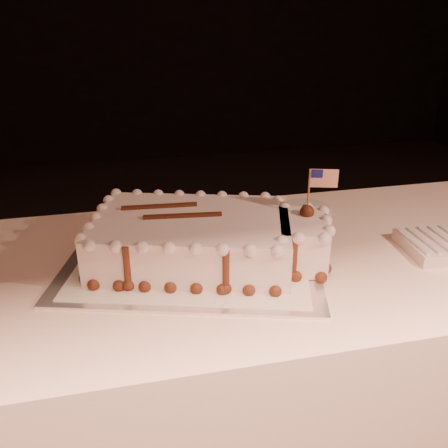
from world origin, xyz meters
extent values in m
cube|color=#FFDBC5|center=(0.00, 0.60, 0.38)|extent=(2.40, 0.80, 0.75)
cube|color=silver|center=(-0.09, 0.61, 0.75)|extent=(0.74, 0.63, 0.01)
cube|color=white|center=(-0.09, 0.61, 0.76)|extent=(0.66, 0.57, 0.00)
cube|color=white|center=(-0.09, 0.61, 0.82)|extent=(0.54, 0.43, 0.11)
cube|color=white|center=(0.16, 0.53, 0.82)|extent=(0.16, 0.20, 0.11)
sphere|color=#5A2916|center=(-0.34, 0.52, 0.77)|extent=(0.03, 0.03, 0.03)
sphere|color=#5A2916|center=(-0.28, 0.50, 0.77)|extent=(0.03, 0.03, 0.03)
sphere|color=#5A2916|center=(-0.22, 0.49, 0.77)|extent=(0.03, 0.03, 0.03)
sphere|color=#5A2916|center=(-0.17, 0.47, 0.77)|extent=(0.03, 0.03, 0.03)
sphere|color=#5A2916|center=(-0.11, 0.45, 0.77)|extent=(0.03, 0.03, 0.03)
sphere|color=#5A2916|center=(-0.06, 0.44, 0.77)|extent=(0.03, 0.03, 0.03)
sphere|color=#5A2916|center=(0.00, 0.42, 0.77)|extent=(0.03, 0.03, 0.03)
sphere|color=#5A2916|center=(0.06, 0.40, 0.77)|extent=(0.03, 0.03, 0.03)
sphere|color=#5A2916|center=(0.08, 0.45, 0.77)|extent=(0.03, 0.03, 0.03)
sphere|color=#5A2916|center=(0.12, 0.45, 0.77)|extent=(0.03, 0.03, 0.03)
sphere|color=#5A2916|center=(0.18, 0.44, 0.77)|extent=(0.03, 0.03, 0.03)
sphere|color=#5A2916|center=(0.20, 0.47, 0.77)|extent=(0.03, 0.03, 0.03)
sphere|color=#5A2916|center=(0.22, 0.53, 0.77)|extent=(0.03, 0.03, 0.03)
sphere|color=#5A2916|center=(0.24, 0.59, 0.77)|extent=(0.03, 0.03, 0.03)
sphere|color=#5A2916|center=(0.21, 0.62, 0.77)|extent=(0.03, 0.03, 0.03)
sphere|color=#5A2916|center=(0.15, 0.63, 0.77)|extent=(0.03, 0.03, 0.03)
sphere|color=#5A2916|center=(0.15, 0.68, 0.77)|extent=(0.03, 0.03, 0.03)
sphere|color=#5A2916|center=(0.12, 0.71, 0.77)|extent=(0.03, 0.03, 0.03)
sphere|color=#5A2916|center=(0.07, 0.73, 0.77)|extent=(0.03, 0.03, 0.03)
sphere|color=#5A2916|center=(0.01, 0.74, 0.77)|extent=(0.03, 0.03, 0.03)
sphere|color=#5A2916|center=(-0.04, 0.76, 0.77)|extent=(0.03, 0.03, 0.03)
sphere|color=#5A2916|center=(-0.10, 0.78, 0.77)|extent=(0.03, 0.03, 0.03)
sphere|color=#5A2916|center=(-0.16, 0.79, 0.77)|extent=(0.03, 0.03, 0.03)
sphere|color=#5A2916|center=(-0.21, 0.81, 0.77)|extent=(0.03, 0.03, 0.03)
sphere|color=#5A2916|center=(-0.27, 0.83, 0.77)|extent=(0.03, 0.03, 0.03)
sphere|color=#5A2916|center=(-0.29, 0.78, 0.77)|extent=(0.03, 0.03, 0.03)
sphere|color=#5A2916|center=(-0.30, 0.72, 0.77)|extent=(0.03, 0.03, 0.03)
sphere|color=#5A2916|center=(-0.32, 0.67, 0.77)|extent=(0.03, 0.03, 0.03)
sphere|color=#5A2916|center=(-0.34, 0.61, 0.77)|extent=(0.03, 0.03, 0.03)
sphere|color=#5A2916|center=(-0.35, 0.56, 0.77)|extent=(0.03, 0.03, 0.03)
sphere|color=white|center=(-0.34, 0.52, 0.87)|extent=(0.03, 0.03, 0.03)
sphere|color=white|center=(-0.28, 0.50, 0.87)|extent=(0.03, 0.03, 0.03)
sphere|color=white|center=(-0.22, 0.49, 0.87)|extent=(0.03, 0.03, 0.03)
sphere|color=white|center=(-0.17, 0.47, 0.87)|extent=(0.03, 0.03, 0.03)
sphere|color=white|center=(-0.11, 0.45, 0.87)|extent=(0.03, 0.03, 0.03)
sphere|color=white|center=(-0.06, 0.44, 0.87)|extent=(0.03, 0.03, 0.03)
sphere|color=white|center=(0.00, 0.42, 0.87)|extent=(0.03, 0.03, 0.03)
sphere|color=white|center=(0.06, 0.40, 0.87)|extent=(0.03, 0.03, 0.03)
sphere|color=white|center=(0.08, 0.45, 0.87)|extent=(0.03, 0.03, 0.03)
sphere|color=white|center=(0.12, 0.45, 0.87)|extent=(0.03, 0.03, 0.03)
sphere|color=white|center=(0.18, 0.44, 0.87)|extent=(0.03, 0.03, 0.03)
sphere|color=white|center=(0.20, 0.47, 0.87)|extent=(0.03, 0.03, 0.03)
sphere|color=white|center=(0.22, 0.53, 0.87)|extent=(0.03, 0.03, 0.03)
sphere|color=white|center=(0.24, 0.59, 0.87)|extent=(0.03, 0.03, 0.03)
sphere|color=white|center=(0.21, 0.62, 0.87)|extent=(0.03, 0.03, 0.03)
sphere|color=white|center=(0.15, 0.63, 0.87)|extent=(0.03, 0.03, 0.03)
sphere|color=white|center=(0.15, 0.68, 0.87)|extent=(0.03, 0.03, 0.03)
sphere|color=white|center=(0.12, 0.71, 0.87)|extent=(0.03, 0.03, 0.03)
sphere|color=white|center=(0.07, 0.73, 0.87)|extent=(0.03, 0.03, 0.03)
sphere|color=white|center=(0.01, 0.74, 0.87)|extent=(0.03, 0.03, 0.03)
sphere|color=white|center=(-0.04, 0.76, 0.87)|extent=(0.03, 0.03, 0.03)
sphere|color=white|center=(-0.10, 0.78, 0.87)|extent=(0.03, 0.03, 0.03)
sphere|color=white|center=(-0.16, 0.79, 0.87)|extent=(0.03, 0.03, 0.03)
sphere|color=white|center=(-0.21, 0.81, 0.87)|extent=(0.03, 0.03, 0.03)
sphere|color=white|center=(-0.27, 0.83, 0.87)|extent=(0.03, 0.03, 0.03)
sphere|color=white|center=(-0.29, 0.78, 0.87)|extent=(0.03, 0.03, 0.03)
sphere|color=white|center=(-0.30, 0.72, 0.87)|extent=(0.03, 0.03, 0.03)
sphere|color=white|center=(-0.32, 0.67, 0.87)|extent=(0.03, 0.03, 0.03)
sphere|color=white|center=(-0.34, 0.61, 0.87)|extent=(0.03, 0.03, 0.03)
sphere|color=white|center=(-0.35, 0.56, 0.87)|extent=(0.03, 0.03, 0.03)
cylinder|color=#5A2916|center=(-0.26, 0.50, 0.82)|extent=(0.02, 0.02, 0.10)
sphere|color=#5A2916|center=(-0.26, 0.50, 0.77)|extent=(0.03, 0.03, 0.03)
cylinder|color=#5A2916|center=(-0.05, 0.44, 0.82)|extent=(0.02, 0.02, 0.10)
sphere|color=#5A2916|center=(-0.05, 0.44, 0.77)|extent=(0.03, 0.03, 0.03)
cylinder|color=#5A2916|center=(0.11, 0.46, 0.82)|extent=(0.02, 0.02, 0.10)
sphere|color=#5A2916|center=(0.11, 0.46, 0.77)|extent=(0.03, 0.03, 0.03)
cylinder|color=#5A2916|center=(0.23, 0.56, 0.82)|extent=(0.02, 0.02, 0.10)
sphere|color=#5A2916|center=(0.23, 0.56, 0.77)|extent=(0.03, 0.03, 0.03)
cylinder|color=#5A2916|center=(0.15, 0.70, 0.82)|extent=(0.02, 0.02, 0.10)
sphere|color=#5A2916|center=(0.15, 0.70, 0.77)|extent=(0.03, 0.03, 0.03)
cylinder|color=#5A2916|center=(-0.05, 0.76, 0.82)|extent=(0.02, 0.02, 0.10)
sphere|color=#5A2916|center=(-0.05, 0.76, 0.77)|extent=(0.03, 0.03, 0.03)
cylinder|color=#5A2916|center=(-0.26, 0.83, 0.82)|extent=(0.02, 0.02, 0.10)
sphere|color=#5A2916|center=(-0.26, 0.83, 0.77)|extent=(0.03, 0.03, 0.03)
cylinder|color=#5A2916|center=(-0.33, 0.63, 0.82)|extent=(0.02, 0.02, 0.10)
sphere|color=#5A2916|center=(-0.33, 0.63, 0.77)|extent=(0.03, 0.03, 0.03)
cube|color=#5A2916|center=(-0.16, 0.69, 0.88)|extent=(0.19, 0.03, 0.01)
cube|color=#5A2916|center=(-0.11, 0.62, 0.88)|extent=(0.19, 0.04, 0.01)
sphere|color=#5A2916|center=(0.18, 0.56, 0.88)|extent=(0.04, 0.04, 0.04)
cylinder|color=#A16845|center=(0.18, 0.56, 0.92)|extent=(0.00, 0.00, 0.13)
cube|color=#E84720|center=(0.22, 0.55, 0.97)|extent=(0.06, 0.02, 0.04)
cube|color=navy|center=(0.20, 0.56, 0.98)|extent=(0.03, 0.01, 0.02)
cube|color=silver|center=(0.47, 0.53, 0.79)|extent=(0.02, 0.15, 0.01)
cube|color=silver|center=(0.50, 0.53, 0.79)|extent=(0.02, 0.15, 0.01)
cube|color=silver|center=(0.53, 0.53, 0.79)|extent=(0.02, 0.15, 0.01)
cube|color=silver|center=(0.56, 0.52, 0.79)|extent=(0.02, 0.15, 0.01)
cylinder|color=silver|center=(0.31, 0.86, 0.76)|extent=(0.15, 0.15, 0.01)
camera|label=1|loc=(-0.27, -0.48, 1.36)|focal=40.00mm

